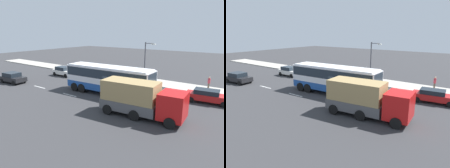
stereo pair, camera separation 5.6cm
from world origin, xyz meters
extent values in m
plane|color=#333335|center=(0.00, 0.00, 0.00)|extent=(120.00, 120.00, 0.00)
cube|color=#A8A399|center=(0.00, 9.02, 0.07)|extent=(80.00, 4.00, 0.15)
cube|color=white|center=(-16.83, -2.75, 0.00)|extent=(2.40, 0.16, 0.01)
cube|color=white|center=(-11.04, -2.75, 0.00)|extent=(2.40, 0.16, 0.01)
cube|color=white|center=(-4.96, -2.75, 0.00)|extent=(2.40, 0.16, 0.01)
cube|color=white|center=(1.09, -2.75, 0.00)|extent=(2.40, 0.16, 0.01)
cube|color=white|center=(6.62, -2.75, 0.00)|extent=(2.40, 0.16, 0.01)
cube|color=#1E4C9E|center=(-1.38, 0.36, 0.97)|extent=(11.42, 3.19, 0.84)
cube|color=silver|center=(-1.38, 0.36, 2.36)|extent=(11.42, 3.19, 1.95)
cube|color=#1E2833|center=(-1.38, 0.36, 2.65)|extent=(11.20, 3.21, 1.07)
cube|color=#1E2833|center=(4.21, 0.67, 2.46)|extent=(0.25, 2.38, 1.56)
cube|color=silver|center=(-1.38, 0.36, 3.40)|extent=(10.96, 3.01, 0.12)
cylinder|color=black|center=(2.60, 1.82, 0.55)|extent=(1.11, 0.36, 1.10)
cylinder|color=black|center=(2.73, -0.66, 0.55)|extent=(1.11, 0.36, 1.10)
cylinder|color=black|center=(-4.69, 1.42, 0.55)|extent=(1.11, 0.36, 1.10)
cylinder|color=black|center=(-4.55, -1.06, 0.55)|extent=(1.11, 0.36, 1.10)
cylinder|color=black|center=(-5.89, 1.35, 0.55)|extent=(1.11, 0.36, 1.10)
cylinder|color=black|center=(-5.75, -1.12, 0.55)|extent=(1.11, 0.36, 1.10)
cube|color=red|center=(7.98, -3.02, 1.58)|extent=(2.33, 2.65, 2.20)
cube|color=#4C4C4F|center=(4.09, -3.41, 0.93)|extent=(5.54, 2.97, 0.90)
cube|color=#997F51|center=(4.09, -3.41, 2.29)|extent=(5.32, 2.85, 1.81)
cylinder|color=black|center=(8.01, -1.84, 0.48)|extent=(0.98, 0.37, 0.96)
cylinder|color=black|center=(8.25, -4.17, 0.48)|extent=(0.98, 0.37, 0.96)
cylinder|color=black|center=(4.92, -2.15, 0.48)|extent=(0.98, 0.37, 0.96)
cylinder|color=black|center=(5.15, -4.48, 0.48)|extent=(0.98, 0.37, 0.96)
cylinder|color=black|center=(2.22, -2.42, 0.48)|extent=(0.98, 0.37, 0.96)
cylinder|color=black|center=(2.46, -4.75, 0.48)|extent=(0.98, 0.37, 0.96)
cube|color=white|center=(-14.16, 4.33, 0.65)|extent=(4.09, 1.87, 0.67)
cube|color=#1E2833|center=(-14.37, 4.33, 1.28)|extent=(2.25, 1.72, 0.58)
cylinder|color=black|center=(-12.76, 5.21, 0.32)|extent=(0.64, 0.20, 0.64)
cylinder|color=black|center=(-12.77, 3.43, 0.32)|extent=(0.64, 0.20, 0.64)
cylinder|color=black|center=(-15.55, 5.22, 0.32)|extent=(0.64, 0.20, 0.64)
cylinder|color=black|center=(-15.55, 3.44, 0.32)|extent=(0.64, 0.20, 0.64)
cube|color=black|center=(-16.33, -3.59, 0.64)|extent=(4.26, 2.29, 0.64)
cube|color=black|center=(-16.51, -3.61, 1.25)|extent=(2.41, 1.96, 0.58)
cylinder|color=black|center=(-15.03, -2.56, 0.32)|extent=(0.66, 0.26, 0.64)
cylinder|color=black|center=(-14.85, -4.36, 0.32)|extent=(0.66, 0.26, 0.64)
cylinder|color=black|center=(-17.81, -2.83, 0.32)|extent=(0.66, 0.26, 0.64)
cylinder|color=black|center=(-17.63, -4.63, 0.32)|extent=(0.66, 0.26, 0.64)
cube|color=#B21919|center=(9.15, 4.30, 0.65)|extent=(4.69, 2.21, 0.66)
cube|color=black|center=(8.98, 4.28, 1.21)|extent=(2.65, 1.84, 0.47)
cylinder|color=black|center=(10.84, 3.67, 0.32)|extent=(0.66, 0.27, 0.64)
cylinder|color=black|center=(7.45, 4.92, 0.32)|extent=(0.66, 0.27, 0.64)
cylinder|color=black|center=(7.64, 3.31, 0.32)|extent=(0.66, 0.27, 0.64)
cylinder|color=brown|center=(8.03, 9.28, 0.57)|extent=(0.14, 0.14, 0.83)
cylinder|color=brown|center=(8.08, 9.43, 0.57)|extent=(0.14, 0.14, 0.83)
cylinder|color=#B2333F|center=(8.05, 9.35, 1.30)|extent=(0.32, 0.32, 0.63)
sphere|color=tan|center=(8.05, 9.35, 1.72)|extent=(0.23, 0.23, 0.23)
cylinder|color=#47474C|center=(-0.27, 7.39, 3.09)|extent=(0.16, 0.16, 5.88)
cylinder|color=#47474C|center=(0.36, 7.39, 5.88)|extent=(1.25, 0.10, 0.10)
cube|color=silver|center=(0.98, 7.39, 5.78)|extent=(0.50, 0.24, 0.16)
camera|label=1|loc=(13.74, -19.13, 7.61)|focal=33.62mm
camera|label=2|loc=(13.69, -19.16, 7.61)|focal=33.62mm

